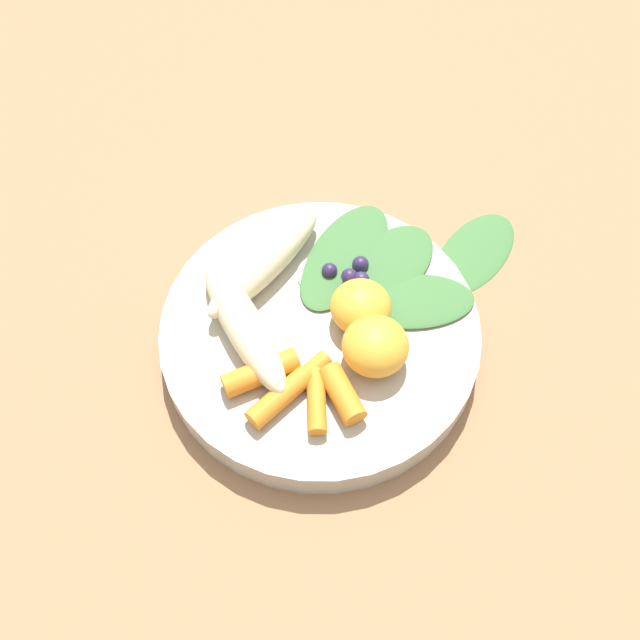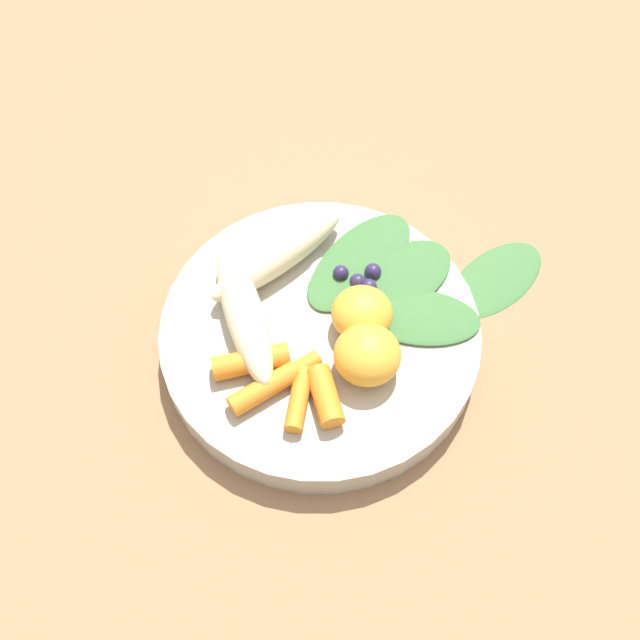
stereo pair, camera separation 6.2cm
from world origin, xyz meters
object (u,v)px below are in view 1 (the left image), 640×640
bowl (320,335)px  orange_segment_near (361,307)px  banana_peeled_right (264,262)px  kale_leaf_stray (475,252)px  banana_peeled_left (244,325)px

bowl → orange_segment_near: size_ratio=5.34×
banana_peeled_right → kale_leaf_stray: banana_peeled_right is taller
bowl → banana_peeled_left: banana_peeled_left is taller
orange_segment_near → banana_peeled_right: bearing=77.2°
bowl → orange_segment_near: bearing=-60.4°
orange_segment_near → kale_leaf_stray: bearing=-33.9°
banana_peeled_left → kale_leaf_stray: bearing=88.7°
banana_peeled_right → kale_leaf_stray: size_ratio=1.27×
bowl → kale_leaf_stray: size_ratio=2.44×
bowl → kale_leaf_stray: bowl is taller
bowl → banana_peeled_right: 0.08m
banana_peeled_right → orange_segment_near: bearing=98.3°
banana_peeled_left → orange_segment_near: (0.04, -0.09, 0.00)m
bowl → banana_peeled_right: bearing=58.6°
bowl → banana_peeled_right: size_ratio=1.93×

